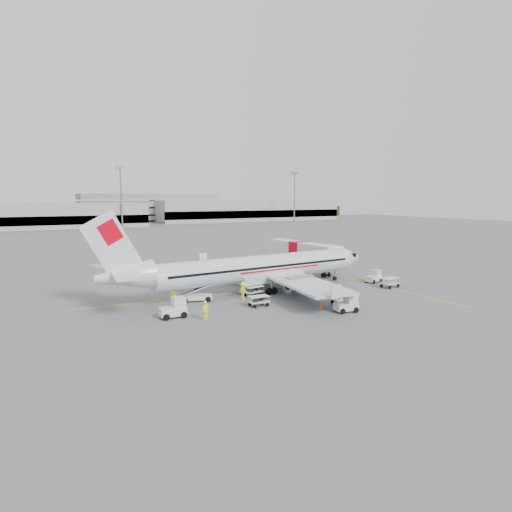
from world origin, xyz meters
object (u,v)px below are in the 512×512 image
at_px(aircraft, 261,251).
at_px(tug_aft, 173,308).
at_px(jet_bridge, 299,256).
at_px(belt_loader, 196,290).
at_px(tug_mid, 346,303).
at_px(tug_fore, 373,276).

height_order(aircraft, tug_aft, aircraft).
height_order(aircraft, jet_bridge, aircraft).
xyz_separation_m(belt_loader, tug_aft, (-4.07, -5.08, -0.28)).
height_order(tug_mid, tug_aft, tug_aft).
relative_size(jet_bridge, belt_loader, 3.80).
xyz_separation_m(jet_bridge, tug_fore, (3.52, -12.18, -1.41)).
bearing_deg(belt_loader, aircraft, 23.70).
bearing_deg(tug_fore, tug_aft, 176.40).
bearing_deg(belt_loader, jet_bridge, 45.27).
distance_m(aircraft, belt_loader, 9.28).
distance_m(jet_bridge, belt_loader, 23.24).
height_order(tug_fore, tug_mid, tug_mid).
distance_m(belt_loader, tug_mid, 15.73).
bearing_deg(aircraft, jet_bridge, 34.41).
xyz_separation_m(tug_fore, tug_aft, (-27.99, -4.00, 0.11)).
bearing_deg(tug_mid, jet_bridge, 75.18).
height_order(tug_fore, tug_aft, tug_aft).
bearing_deg(tug_aft, tug_mid, -20.68).
relative_size(aircraft, tug_mid, 16.13).
bearing_deg(tug_aft, belt_loader, 51.26).
relative_size(aircraft, tug_aft, 14.53).
xyz_separation_m(belt_loader, tug_fore, (23.91, -1.08, -0.39)).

